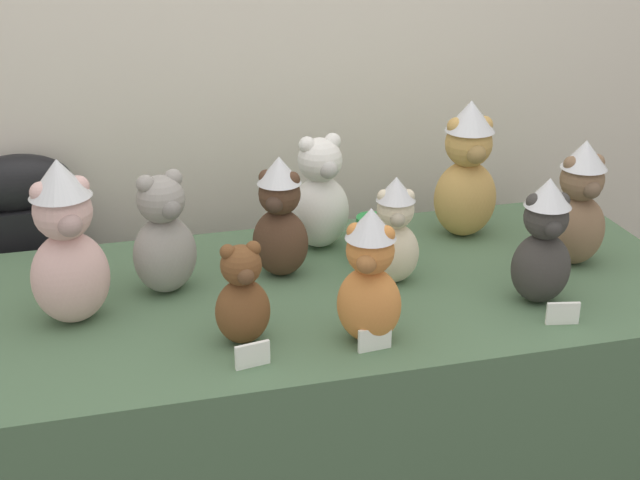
# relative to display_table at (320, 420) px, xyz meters

# --- Properties ---
(display_table) EXTENTS (1.73, 0.77, 0.72)m
(display_table) POSITION_rel_display_table_xyz_m (0.00, 0.00, 0.00)
(display_table) COLOR #4C6B4C
(display_table) RESTS_ON ground_plane
(instrument_case) EXTENTS (0.29, 0.14, 0.93)m
(instrument_case) POSITION_rel_display_table_xyz_m (-0.67, 0.51, 0.11)
(instrument_case) COLOR black
(instrument_case) RESTS_ON ground_plane
(teddy_bear_cream) EXTENTS (0.13, 0.12, 0.26)m
(teddy_bear_cream) POSITION_rel_display_table_xyz_m (0.17, -0.01, 0.48)
(teddy_bear_cream) COLOR beige
(teddy_bear_cream) RESTS_ON display_table
(teddy_bear_ginger) EXTENTS (0.17, 0.16, 0.29)m
(teddy_bear_ginger) POSITION_rel_display_table_xyz_m (0.04, -0.25, 0.50)
(teddy_bear_ginger) COLOR #D17F3D
(teddy_bear_ginger) RESTS_ON display_table
(teddy_bear_honey) EXTENTS (0.17, 0.15, 0.36)m
(teddy_bear_honey) POSITION_rel_display_table_xyz_m (0.44, 0.21, 0.53)
(teddy_bear_honey) COLOR tan
(teddy_bear_honey) RESTS_ON display_table
(teddy_bear_snow) EXTENTS (0.17, 0.15, 0.29)m
(teddy_bear_snow) POSITION_rel_display_table_xyz_m (0.06, 0.23, 0.50)
(teddy_bear_snow) COLOR white
(teddy_bear_snow) RESTS_ON display_table
(teddy_bear_cocoa) EXTENTS (0.17, 0.16, 0.29)m
(teddy_bear_cocoa) POSITION_rel_display_table_xyz_m (-0.07, 0.10, 0.50)
(teddy_bear_cocoa) COLOR #4C3323
(teddy_bear_cocoa) RESTS_ON display_table
(teddy_bear_mocha) EXTENTS (0.14, 0.12, 0.31)m
(teddy_bear_mocha) POSITION_rel_display_table_xyz_m (0.63, -0.02, 0.51)
(teddy_bear_mocha) COLOR #7F6047
(teddy_bear_mocha) RESTS_ON display_table
(teddy_bear_chestnut) EXTENTS (0.12, 0.10, 0.22)m
(teddy_bear_chestnut) POSITION_rel_display_table_xyz_m (-0.21, -0.19, 0.46)
(teddy_bear_chestnut) COLOR brown
(teddy_bear_chestnut) RESTS_ON display_table
(teddy_bear_blush) EXTENTS (0.19, 0.17, 0.36)m
(teddy_bear_blush) POSITION_rel_display_table_xyz_m (-0.54, -0.02, 0.54)
(teddy_bear_blush) COLOR beige
(teddy_bear_blush) RESTS_ON display_table
(teddy_bear_ash) EXTENTS (0.18, 0.17, 0.28)m
(teddy_bear_ash) POSITION_rel_display_table_xyz_m (-0.34, 0.08, 0.49)
(teddy_bear_ash) COLOR gray
(teddy_bear_ash) RESTS_ON display_table
(teddy_bear_charcoal) EXTENTS (0.14, 0.13, 0.29)m
(teddy_bear_charcoal) POSITION_rel_display_table_xyz_m (0.45, -0.18, 0.50)
(teddy_bear_charcoal) COLOR #383533
(teddy_bear_charcoal) RESTS_ON display_table
(party_cup_green) EXTENTS (0.08, 0.08, 0.11)m
(party_cup_green) POSITION_rel_display_table_xyz_m (0.16, 0.12, 0.42)
(party_cup_green) COLOR #238C3D
(party_cup_green) RESTS_ON display_table
(name_card_front_left) EXTENTS (0.07, 0.02, 0.05)m
(name_card_front_left) POSITION_rel_display_table_xyz_m (0.04, -0.29, 0.39)
(name_card_front_left) COLOR white
(name_card_front_left) RESTS_ON display_table
(name_card_front_middle) EXTENTS (0.07, 0.02, 0.05)m
(name_card_front_middle) POSITION_rel_display_table_xyz_m (0.45, -0.29, 0.39)
(name_card_front_middle) COLOR white
(name_card_front_middle) RESTS_ON display_table
(name_card_front_right) EXTENTS (0.07, 0.02, 0.05)m
(name_card_front_right) POSITION_rel_display_table_xyz_m (-0.21, -0.29, 0.39)
(name_card_front_right) COLOR white
(name_card_front_right) RESTS_ON display_table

